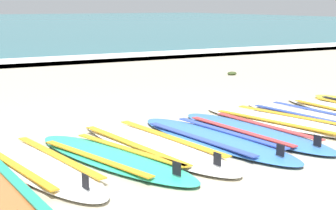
{
  "coord_description": "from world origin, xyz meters",
  "views": [
    {
      "loc": [
        -2.76,
        -4.41,
        1.43
      ],
      "look_at": [
        0.09,
        0.86,
        0.25
      ],
      "focal_mm": 54.65,
      "sensor_mm": 36.0,
      "label": 1
    }
  ],
  "objects": [
    {
      "name": "ground_plane",
      "position": [
        0.0,
        0.0,
        0.0
      ],
      "size": [
        80.0,
        80.0,
        0.0
      ],
      "primitive_type": "plane",
      "color": "#B7AD93"
    },
    {
      "name": "surfboard_2",
      "position": [
        -1.72,
        -0.02,
        0.04
      ],
      "size": [
        0.95,
        2.35,
        0.18
      ],
      "color": "white",
      "rests_on": "ground"
    },
    {
      "name": "seaweed_clump_mid_sand",
      "position": [
        3.37,
        4.14,
        0.04
      ],
      "size": [
        0.2,
        0.16,
        0.07
      ],
      "primitive_type": "ellipsoid",
      "color": "#384723",
      "rests_on": "ground"
    },
    {
      "name": "surfboard_4",
      "position": [
        -0.52,
        0.08,
        0.04
      ],
      "size": [
        0.99,
        2.61,
        0.18
      ],
      "color": "white",
      "rests_on": "ground"
    },
    {
      "name": "surfboard_7",
      "position": [
        1.34,
        0.21,
        0.04
      ],
      "size": [
        1.21,
        2.5,
        0.18
      ],
      "color": "white",
      "rests_on": "ground"
    },
    {
      "name": "surfboard_8",
      "position": [
        1.86,
        0.35,
        0.04
      ],
      "size": [
        0.81,
        2.12,
        0.18
      ],
      "color": "silver",
      "rests_on": "ground"
    },
    {
      "name": "surfboard_6",
      "position": [
        0.72,
        0.02,
        0.04
      ],
      "size": [
        0.83,
        2.33,
        0.18
      ],
      "color": "#3875CC",
      "rests_on": "ground"
    },
    {
      "name": "surfboard_3",
      "position": [
        -1.05,
        -0.15,
        0.04
      ],
      "size": [
        1.13,
        2.23,
        0.18
      ],
      "color": "#2DB793",
      "rests_on": "ground"
    },
    {
      "name": "wave_foam_strip",
      "position": [
        0.0,
        8.03,
        0.06
      ],
      "size": [
        80.0,
        1.14,
        0.11
      ],
      "primitive_type": "cube",
      "color": "white",
      "rests_on": "ground"
    },
    {
      "name": "surfboard_5",
      "position": [
        0.16,
        -0.04,
        0.04
      ],
      "size": [
        0.91,
        2.41,
        0.18
      ],
      "color": "#3875CC",
      "rests_on": "ground"
    }
  ]
}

